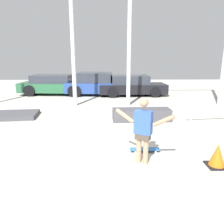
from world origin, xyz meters
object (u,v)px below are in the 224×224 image
at_px(skateboard, 145,149).
at_px(parked_car_green, 54,85).
at_px(grind_rail, 219,113).
at_px(traffic_cone, 217,156).
at_px(parked_car_blue, 96,84).
at_px(skateboarder, 143,128).
at_px(grind_box, 141,115).
at_px(parked_car_black, 132,86).
at_px(manual_pad, 6,115).

bearing_deg(skateboard, parked_car_green, 116.04).
distance_m(grind_rail, traffic_cone, 4.01).
bearing_deg(traffic_cone, skateboard, 151.35).
relative_size(grind_rail, parked_car_blue, 0.67).
bearing_deg(parked_car_blue, skateboarder, -77.20).
distance_m(grind_box, parked_car_blue, 6.29).
xyz_separation_m(skateboarder, grind_rail, (3.48, 3.38, -0.55)).
relative_size(parked_car_green, parked_car_black, 1.07).
distance_m(parked_car_green, parked_car_blue, 2.76).
height_order(skateboard, parked_car_green, parked_car_green).
height_order(grind_rail, traffic_cone, traffic_cone).
bearing_deg(parked_car_black, grind_box, -94.45).
bearing_deg(grind_box, skateboard, -96.79).
bearing_deg(manual_pad, skateboarder, -39.16).
bearing_deg(traffic_cone, manual_pad, 147.40).
bearing_deg(grind_rail, skateboarder, -135.85).
height_order(grind_box, grind_rail, grind_box).
xyz_separation_m(parked_car_green, traffic_cone, (5.94, -9.83, -0.37)).
relative_size(skateboard, parked_car_blue, 0.19).
relative_size(manual_pad, grind_rail, 0.92).
bearing_deg(grind_box, parked_car_black, 87.80).
distance_m(grind_rail, parked_car_blue, 7.85).
xyz_separation_m(grind_box, parked_car_black, (0.22, 5.69, 0.38)).
distance_m(skateboard, traffic_cone, 1.72).
bearing_deg(parked_car_blue, traffic_cone, -68.02).
bearing_deg(grind_rail, parked_car_blue, 129.64).
height_order(grind_rail, parked_car_blue, parked_car_blue).
bearing_deg(parked_car_black, manual_pad, -140.28).
bearing_deg(parked_car_blue, grind_rail, -46.70).
bearing_deg(manual_pad, parked_car_blue, 57.22).
xyz_separation_m(grind_box, traffic_cone, (1.16, -3.68, 0.03)).
distance_m(skateboarder, skateboard, 1.02).
relative_size(skateboarder, skateboard, 1.99).
distance_m(skateboarder, grind_box, 3.58).
xyz_separation_m(skateboarder, skateboard, (0.17, 0.62, -0.79)).
relative_size(grind_box, grind_rail, 0.82).
xyz_separation_m(manual_pad, parked_car_black, (5.70, 5.13, 0.53)).
relative_size(skateboard, grind_box, 0.35).
bearing_deg(skateboarder, manual_pad, 168.42).
bearing_deg(parked_car_black, parked_car_green, 172.53).
xyz_separation_m(grind_rail, parked_car_green, (-7.75, 6.25, 0.32)).
distance_m(skateboard, parked_car_black, 8.59).
relative_size(skateboarder, traffic_cone, 2.89).
bearing_deg(manual_pad, skateboard, -33.69).
relative_size(grind_box, manual_pad, 0.89).
height_order(parked_car_green, parked_car_black, parked_car_green).
height_order(grind_rail, parked_car_green, parked_car_green).
bearing_deg(parked_car_blue, parked_car_black, -2.46).
bearing_deg(parked_car_black, traffic_cone, -86.54).
bearing_deg(parked_car_green, manual_pad, -93.05).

